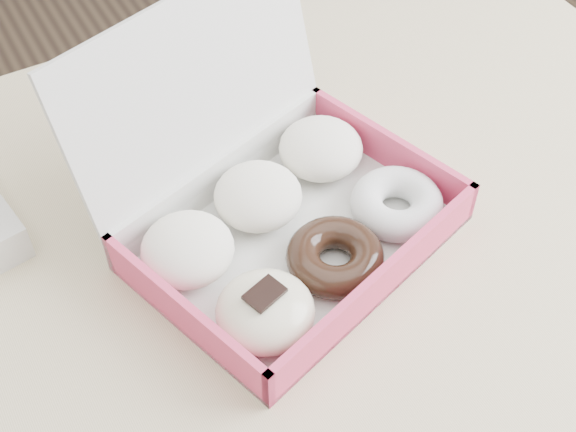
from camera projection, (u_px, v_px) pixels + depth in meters
table at (248, 289)px, 0.90m from camera, size 1.20×0.80×0.75m
donut_box at (280, 213)px, 0.82m from camera, size 0.38×0.36×0.23m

